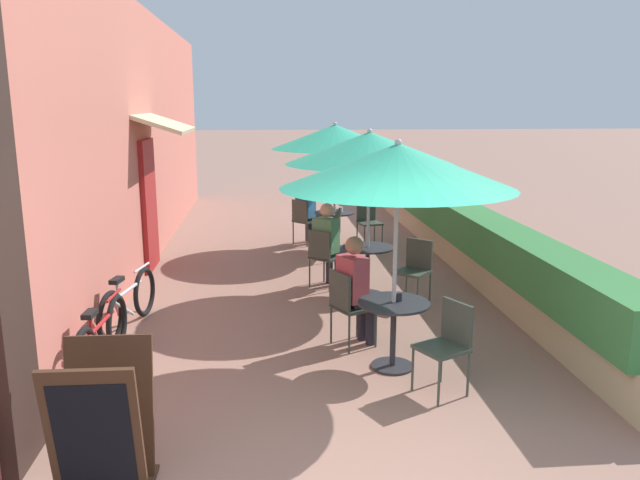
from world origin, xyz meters
TOP-DOWN VIEW (x-y plane):
  - cafe_facade_wall at (-2.54, 6.90)m, footprint 0.98×14.08m
  - planter_hedge at (2.75, 6.94)m, footprint 0.60×13.08m
  - patio_table_near at (0.75, 2.07)m, footprint 0.73×0.73m
  - patio_umbrella_near at (0.75, 2.07)m, footprint 2.29×2.29m
  - cafe_chair_near_left at (0.37, 2.66)m, footprint 0.54×0.54m
  - seated_patron_near_left at (0.47, 2.71)m, footprint 0.50×0.47m
  - cafe_chair_near_right at (1.14, 1.47)m, footprint 0.54×0.54m
  - coffee_cup_near at (0.81, 2.10)m, footprint 0.07×0.07m
  - patio_table_mid at (0.90, 4.53)m, footprint 0.73×0.73m
  - patio_umbrella_mid at (0.90, 4.53)m, footprint 2.29×2.29m
  - cafe_chair_mid_left at (0.32, 4.94)m, footprint 0.56×0.56m
  - seated_patron_mid_left at (0.39, 5.03)m, footprint 0.50×0.51m
  - cafe_chair_mid_right at (1.47, 4.12)m, footprint 0.56×0.56m
  - coffee_cup_mid at (0.74, 4.51)m, footprint 0.07×0.07m
  - patio_table_far at (0.75, 7.38)m, footprint 0.73×0.73m
  - patio_umbrella_far at (0.75, 7.38)m, footprint 2.29×2.29m
  - cafe_chair_far_left at (0.62, 6.68)m, footprint 0.50×0.50m
  - cafe_chair_far_right at (1.42, 7.61)m, footprint 0.48×0.48m
  - cafe_chair_far_back at (0.21, 7.83)m, footprint 0.57×0.57m
  - seated_patron_far_back at (0.29, 7.91)m, footprint 0.51×0.51m
  - coffee_cup_far at (0.87, 7.40)m, footprint 0.07×0.07m
  - bicycle_leaning at (-2.20, 2.29)m, footprint 0.18×1.63m
  - bicycle_second at (-2.17, 3.43)m, footprint 0.37×1.61m
  - menu_board at (-1.67, 0.21)m, footprint 0.65×0.64m

SIDE VIEW (x-z plane):
  - bicycle_leaning at x=-2.20m, z-range -0.03..0.68m
  - bicycle_second at x=-2.17m, z-range -0.03..0.69m
  - patio_table_near at x=0.75m, z-range 0.14..0.85m
  - patio_table_mid at x=0.90m, z-range 0.14..0.85m
  - patio_table_far at x=0.75m, z-range 0.14..0.85m
  - menu_board at x=-1.67m, z-range -0.01..1.03m
  - cafe_chair_near_left at x=0.37m, z-range 0.08..0.95m
  - cafe_chair_near_right at x=1.14m, z-range 0.08..0.95m
  - cafe_chair_mid_left at x=0.32m, z-range 0.08..0.95m
  - cafe_chair_mid_right at x=1.47m, z-range 0.08..0.95m
  - cafe_chair_far_left at x=0.62m, z-range 0.08..0.95m
  - cafe_chair_far_right at x=1.42m, z-range 0.08..0.95m
  - cafe_chair_far_back at x=0.21m, z-range 0.08..0.95m
  - planter_hedge at x=2.75m, z-range 0.03..1.04m
  - seated_patron_near_left at x=0.47m, z-range 0.06..1.31m
  - seated_patron_mid_left at x=0.39m, z-range 0.06..1.31m
  - seated_patron_far_back at x=0.29m, z-range 0.06..1.31m
  - coffee_cup_near at x=0.81m, z-range 0.70..0.79m
  - coffee_cup_mid at x=0.74m, z-range 0.70..0.79m
  - coffee_cup_far at x=0.87m, z-range 0.70..0.79m
  - patio_umbrella_near at x=0.75m, z-range 0.90..3.23m
  - patio_umbrella_mid at x=0.90m, z-range 0.90..3.23m
  - patio_umbrella_far at x=0.75m, z-range 0.90..3.23m
  - cafe_facade_wall at x=-2.54m, z-range -0.01..4.19m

